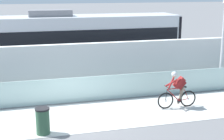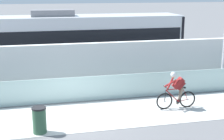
{
  "view_description": "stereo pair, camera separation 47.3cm",
  "coord_description": "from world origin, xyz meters",
  "views": [
    {
      "loc": [
        -1.79,
        -12.44,
        5.01
      ],
      "look_at": [
        2.13,
        2.35,
        1.25
      ],
      "focal_mm": 53.72,
      "sensor_mm": 36.0,
      "label": 1
    },
    {
      "loc": [
        -1.33,
        -12.56,
        5.01
      ],
      "look_at": [
        2.13,
        2.35,
        1.25
      ],
      "focal_mm": 53.72,
      "sensor_mm": 36.0,
      "label": 2
    }
  ],
  "objects": [
    {
      "name": "bike_path_deck",
      "position": [
        0.0,
        0.0,
        0.01
      ],
      "size": [
        32.0,
        3.2,
        0.01
      ],
      "primitive_type": "cube",
      "color": "beige",
      "rests_on": "ground"
    },
    {
      "name": "trash_bin",
      "position": [
        -1.33,
        -1.25,
        0.48
      ],
      "size": [
        0.51,
        0.51,
        0.96
      ],
      "color": "#33593F",
      "rests_on": "ground"
    },
    {
      "name": "cyclist_on_bike",
      "position": [
        4.39,
        0.0,
        0.78
      ],
      "size": [
        1.77,
        0.58,
        1.61
      ],
      "color": "black",
      "rests_on": "ground"
    },
    {
      "name": "tram",
      "position": [
        1.68,
        6.85,
        1.89
      ],
      "size": [
        11.06,
        2.54,
        3.81
      ],
      "color": "silver",
      "rests_on": "ground"
    },
    {
      "name": "ground_plane",
      "position": [
        0.0,
        0.0,
        0.0
      ],
      "size": [
        200.0,
        200.0,
        0.0
      ],
      "primitive_type": "plane",
      "color": "slate"
    },
    {
      "name": "glass_parapet",
      "position": [
        0.0,
        1.85,
        0.57
      ],
      "size": [
        32.0,
        0.05,
        1.14
      ],
      "primitive_type": "cube",
      "color": "silver",
      "rests_on": "ground"
    },
    {
      "name": "concrete_barrier_wall",
      "position": [
        0.0,
        3.65,
        1.18
      ],
      "size": [
        32.0,
        0.36,
        2.36
      ],
      "primitive_type": "cube",
      "color": "silver",
      "rests_on": "ground"
    },
    {
      "name": "tram_rail_far",
      "position": [
        0.0,
        7.57,
        0.0
      ],
      "size": [
        32.0,
        0.08,
        0.01
      ],
      "primitive_type": "cube",
      "color": "#595654",
      "rests_on": "ground"
    },
    {
      "name": "tram_rail_near",
      "position": [
        0.0,
        6.13,
        0.0
      ],
      "size": [
        32.0,
        0.08,
        0.01
      ],
      "primitive_type": "cube",
      "color": "#595654",
      "rests_on": "ground"
    }
  ]
}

